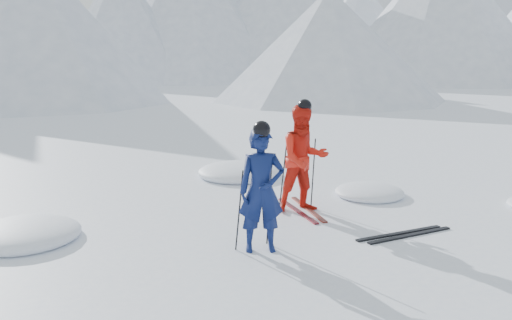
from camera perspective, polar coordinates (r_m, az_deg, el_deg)
name	(u,v)px	position (r m, az deg, el deg)	size (l,w,h in m)	color
ground	(344,217)	(10.11, 9.22, -5.91)	(160.00, 160.00, 0.00)	white
mountain_range	(156,1)	(44.86, -10.45, 16.16)	(106.15, 62.94, 15.53)	#B2BCD1
skier_blue	(262,191)	(8.10, 0.59, -3.24)	(0.69, 0.45, 1.88)	#0C1749
skier_red	(304,159)	(10.14, 5.04, 0.13)	(0.98, 0.76, 2.01)	red
pole_blue_left	(239,211)	(8.20, -1.77, -5.34)	(0.02, 0.02, 1.26)	black
pole_blue_right	(269,205)	(8.50, 1.40, -4.72)	(0.02, 0.02, 1.26)	black
pole_red_left	(283,175)	(10.29, 2.87, -1.59)	(0.02, 0.02, 1.34)	black
pole_red_right	(313,173)	(10.49, 6.04, -1.39)	(0.02, 0.02, 1.34)	black
ski_worn_left	(297,211)	(10.33, 4.36, -5.32)	(0.09, 1.70, 0.03)	black
ski_worn_right	(308,209)	(10.44, 5.52, -5.16)	(0.09, 1.70, 0.03)	black
ski_loose_a	(399,233)	(9.37, 14.85, -7.47)	(0.09, 1.70, 0.03)	black
ski_loose_b	(410,235)	(9.33, 15.92, -7.63)	(0.09, 1.70, 0.03)	black
snow_lumps	(234,198)	(11.22, -2.30, -4.00)	(10.63, 6.52, 0.44)	white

